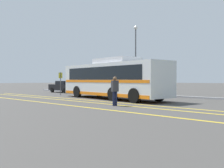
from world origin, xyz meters
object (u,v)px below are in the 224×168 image
at_px(transit_bus, 112,79).
at_px(parked_car_0, 64,87).
at_px(bus_stop_sign, 60,81).
at_px(street_lamp, 136,50).
at_px(pedestrian_0, 115,89).
at_px(parked_car_1, 102,88).

bearing_deg(transit_bus, parked_car_0, 79.96).
xyz_separation_m(bus_stop_sign, street_lamp, (4.25, 6.65, 3.23)).
bearing_deg(pedestrian_0, parked_car_0, 74.89).
distance_m(bus_stop_sign, street_lamp, 8.53).
distance_m(pedestrian_0, street_lamp, 13.14).
height_order(pedestrian_0, street_lamp, street_lamp).
xyz_separation_m(parked_car_0, pedestrian_0, (15.63, -7.36, 0.26)).
distance_m(parked_car_0, street_lamp, 9.99).
bearing_deg(bus_stop_sign, pedestrian_0, -102.04).
height_order(parked_car_0, bus_stop_sign, bus_stop_sign).
height_order(parked_car_0, street_lamp, street_lamp).
height_order(parked_car_0, pedestrian_0, pedestrian_0).
distance_m(parked_car_1, bus_stop_sign, 4.33).
bearing_deg(street_lamp, pedestrian_0, -56.26).
xyz_separation_m(transit_bus, street_lamp, (-3.00, 6.64, 3.06)).
relative_size(transit_bus, parked_car_0, 2.55).
bearing_deg(parked_car_1, street_lamp, -38.91).
height_order(transit_bus, street_lamp, street_lamp).
bearing_deg(parked_car_1, parked_car_0, 91.74).
distance_m(pedestrian_0, bus_stop_sign, 11.90).
relative_size(transit_bus, pedestrian_0, 6.51).
xyz_separation_m(transit_bus, bus_stop_sign, (-7.25, -0.01, -0.17)).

